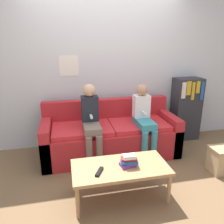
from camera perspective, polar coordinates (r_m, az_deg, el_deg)
The scene contains 9 objects.
ground_plane at distance 3.16m, azimuth 1.51°, elevation -14.84°, with size 10.00×10.00×0.00m, color brown.
wall_back at distance 3.66m, azimuth -2.14°, elevation 11.48°, with size 8.00×0.06×2.60m.
couch at distance 3.46m, azimuth -0.47°, elevation -6.27°, with size 2.06×0.79×0.82m.
coffee_table at distance 2.51m, azimuth 2.15°, elevation -14.72°, with size 1.06×0.53×0.40m.
person_left at distance 3.11m, azimuth -5.49°, elevation -2.09°, with size 0.24×0.55×1.14m.
person_right at distance 3.29m, azimuth 8.31°, elevation -1.54°, with size 0.24×0.55×1.10m.
tv_remote at distance 2.38m, azimuth -3.33°, elevation -15.29°, with size 0.12×0.17×0.02m.
book_stack at distance 2.46m, azimuth 4.40°, elevation -12.63°, with size 0.20×0.15×0.14m.
bookshelf at distance 4.14m, azimuth 18.72°, elevation 0.80°, with size 0.47×0.32×1.11m.
Camera 1 is at (-0.65, -2.58, 1.71)m, focal length 35.00 mm.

